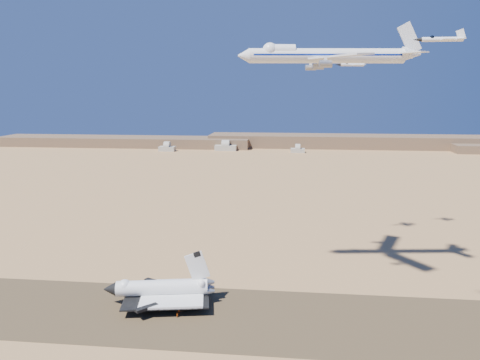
# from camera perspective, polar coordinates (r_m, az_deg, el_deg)

# --- Properties ---
(ground) EXTENTS (1200.00, 1200.00, 0.00)m
(ground) POSITION_cam_1_polar(r_m,az_deg,el_deg) (183.35, -4.41, -16.16)
(ground) COLOR tan
(ground) RESTS_ON ground
(runway) EXTENTS (600.00, 50.00, 0.06)m
(runway) POSITION_cam_1_polar(r_m,az_deg,el_deg) (183.33, -4.42, -16.15)
(runway) COLOR #4E3C27
(runway) RESTS_ON ground
(ridgeline) EXTENTS (960.00, 90.00, 18.00)m
(ridgeline) POSITION_cam_1_polar(r_m,az_deg,el_deg) (692.57, 9.10, 4.49)
(ridgeline) COLOR brown
(ridgeline) RESTS_ON ground
(hangars) EXTENTS (200.50, 29.50, 30.00)m
(hangars) POSITION_cam_1_polar(r_m,az_deg,el_deg) (650.54, -2.18, 3.97)
(hangars) COLOR #A19E8F
(hangars) RESTS_ON ground
(shuttle) EXTENTS (43.62, 31.82, 21.47)m
(shuttle) POSITION_cam_1_polar(r_m,az_deg,el_deg) (192.37, -9.57, -13.03)
(shuttle) COLOR white
(shuttle) RESTS_ON runway
(carrier_747) EXTENTS (74.02, 56.74, 18.38)m
(carrier_747) POSITION_cam_1_polar(r_m,az_deg,el_deg) (196.16, 9.88, 14.70)
(carrier_747) COLOR white
(crew_a) EXTENTS (0.54, 0.73, 1.82)m
(crew_a) POSITION_cam_1_polar(r_m,az_deg,el_deg) (187.94, -7.21, -15.18)
(crew_a) COLOR #E2540D
(crew_a) RESTS_ON runway
(crew_b) EXTENTS (0.54, 0.91, 1.85)m
(crew_b) POSITION_cam_1_polar(r_m,az_deg,el_deg) (182.65, -7.64, -16.00)
(crew_b) COLOR #E2540D
(crew_b) RESTS_ON runway
(crew_c) EXTENTS (1.21, 0.90, 1.85)m
(crew_c) POSITION_cam_1_polar(r_m,az_deg,el_deg) (185.24, -7.45, -15.59)
(crew_c) COLOR #E2540D
(crew_c) RESTS_ON runway
(chase_jet_a) EXTENTS (14.71, 7.79, 3.66)m
(chase_jet_a) POSITION_cam_1_polar(r_m,az_deg,el_deg) (153.98, 23.32, 15.49)
(chase_jet_a) COLOR white
(chase_jet_c) EXTENTS (15.57, 9.07, 3.97)m
(chase_jet_c) POSITION_cam_1_polar(r_m,az_deg,el_deg) (250.28, 13.44, 13.51)
(chase_jet_c) COLOR white
(chase_jet_d) EXTENTS (13.90, 7.37, 3.46)m
(chase_jet_d) POSITION_cam_1_polar(r_m,az_deg,el_deg) (268.40, 19.06, 13.96)
(chase_jet_d) COLOR white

